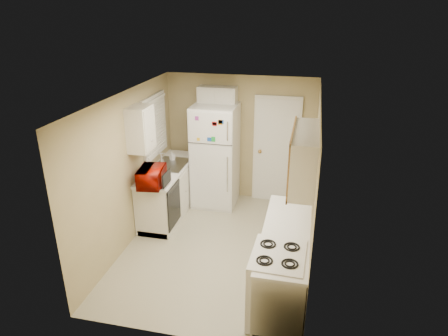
# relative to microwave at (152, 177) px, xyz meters

# --- Properties ---
(floor) EXTENTS (3.80, 3.80, 0.00)m
(floor) POSITION_rel_microwave_xyz_m (1.08, -0.13, -1.05)
(floor) COLOR beige
(floor) RESTS_ON ground
(ceiling) EXTENTS (3.80, 3.80, 0.00)m
(ceiling) POSITION_rel_microwave_xyz_m (1.08, -0.13, 1.35)
(ceiling) COLOR white
(ceiling) RESTS_ON floor
(wall_left) EXTENTS (3.80, 3.80, 0.00)m
(wall_left) POSITION_rel_microwave_xyz_m (-0.32, -0.13, 0.15)
(wall_left) COLOR tan
(wall_left) RESTS_ON floor
(wall_right) EXTENTS (3.80, 3.80, 0.00)m
(wall_right) POSITION_rel_microwave_xyz_m (2.48, -0.13, 0.15)
(wall_right) COLOR tan
(wall_right) RESTS_ON floor
(wall_back) EXTENTS (2.80, 2.80, 0.00)m
(wall_back) POSITION_rel_microwave_xyz_m (1.08, 1.77, 0.15)
(wall_back) COLOR tan
(wall_back) RESTS_ON floor
(wall_front) EXTENTS (2.80, 2.80, 0.00)m
(wall_front) POSITION_rel_microwave_xyz_m (1.08, -2.03, 0.15)
(wall_front) COLOR tan
(wall_front) RESTS_ON floor
(left_counter) EXTENTS (0.60, 1.80, 0.90)m
(left_counter) POSITION_rel_microwave_xyz_m (-0.02, 0.77, -0.60)
(left_counter) COLOR silver
(left_counter) RESTS_ON floor
(dishwasher) EXTENTS (0.03, 0.58, 0.72)m
(dishwasher) POSITION_rel_microwave_xyz_m (0.27, 0.17, -0.56)
(dishwasher) COLOR black
(dishwasher) RESTS_ON floor
(sink) EXTENTS (0.54, 0.74, 0.16)m
(sink) POSITION_rel_microwave_xyz_m (-0.02, 0.92, -0.19)
(sink) COLOR gray
(sink) RESTS_ON left_counter
(microwave) EXTENTS (0.58, 0.37, 0.36)m
(microwave) POSITION_rel_microwave_xyz_m (0.00, 0.00, 0.00)
(microwave) COLOR #880900
(microwave) RESTS_ON left_counter
(soap_bottle) EXTENTS (0.10, 0.10, 0.17)m
(soap_bottle) POSITION_rel_microwave_xyz_m (-0.07, 1.14, -0.05)
(soap_bottle) COLOR white
(soap_bottle) RESTS_ON left_counter
(window_blinds) EXTENTS (0.10, 0.98, 1.08)m
(window_blinds) POSITION_rel_microwave_xyz_m (-0.28, 0.92, 0.55)
(window_blinds) COLOR silver
(window_blinds) RESTS_ON wall_left
(upper_cabinet_left) EXTENTS (0.30, 0.45, 0.70)m
(upper_cabinet_left) POSITION_rel_microwave_xyz_m (-0.17, 0.09, 0.75)
(upper_cabinet_left) COLOR silver
(upper_cabinet_left) RESTS_ON wall_left
(refrigerator) EXTENTS (0.79, 0.77, 1.92)m
(refrigerator) POSITION_rel_microwave_xyz_m (0.70, 1.37, -0.09)
(refrigerator) COLOR white
(refrigerator) RESTS_ON floor
(cabinet_over_fridge) EXTENTS (0.70, 0.30, 0.40)m
(cabinet_over_fridge) POSITION_rel_microwave_xyz_m (0.68, 1.62, 0.95)
(cabinet_over_fridge) COLOR silver
(cabinet_over_fridge) RESTS_ON wall_back
(interior_door) EXTENTS (0.86, 0.06, 2.08)m
(interior_door) POSITION_rel_microwave_xyz_m (1.78, 1.73, -0.03)
(interior_door) COLOR white
(interior_door) RESTS_ON floor
(right_counter) EXTENTS (0.60, 2.00, 0.90)m
(right_counter) POSITION_rel_microwave_xyz_m (2.18, -0.93, -0.60)
(right_counter) COLOR silver
(right_counter) RESTS_ON floor
(stove) EXTENTS (0.63, 0.77, 0.91)m
(stove) POSITION_rel_microwave_xyz_m (2.14, -1.47, -0.59)
(stove) COLOR white
(stove) RESTS_ON floor
(upper_cabinet_right) EXTENTS (0.30, 1.20, 0.70)m
(upper_cabinet_right) POSITION_rel_microwave_xyz_m (2.33, -0.63, 0.75)
(upper_cabinet_right) COLOR silver
(upper_cabinet_right) RESTS_ON wall_right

